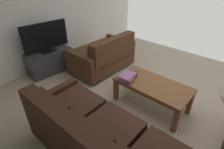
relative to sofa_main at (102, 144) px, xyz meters
The scene contains 9 objects.
ground_plane 1.47m from the sofa_main, 85.63° to the right, with size 5.38×5.10×0.01m, color tan.
wall_right 3.27m from the sofa_main, 26.81° to the right, with size 0.12×5.10×2.57m, color white.
sofa_main is the anchor object (origin of this frame).
loveseat_near 2.35m from the sofa_main, 45.95° to the right, with size 0.88×1.41×0.84m.
coffee_table 1.31m from the sofa_main, 83.47° to the right, with size 1.19×0.61×0.46m.
tv_stand 2.60m from the sofa_main, 18.63° to the right, with size 0.49×0.99×0.49m.
flat_tv 2.63m from the sofa_main, 18.64° to the right, with size 0.22×0.97×0.62m.
book_stack 1.23m from the sofa_main, 64.43° to the right, with size 0.28×0.31×0.10m.
tv_remote 1.45m from the sofa_main, 69.19° to the right, with size 0.12×0.16×0.02m.
Camera 1 is at (-1.05, 2.30, 2.05)m, focal length 28.58 mm.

